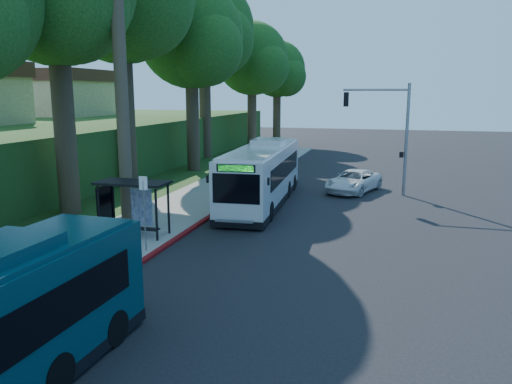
% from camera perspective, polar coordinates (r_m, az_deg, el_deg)
% --- Properties ---
extents(ground, '(140.00, 140.00, 0.00)m').
position_cam_1_polar(ground, '(23.70, 5.06, -4.45)').
color(ground, black).
rests_on(ground, ground).
extents(sidewalk, '(4.50, 70.00, 0.12)m').
position_cam_1_polar(sidewalk, '(25.96, -11.01, -3.09)').
color(sidewalk, gray).
rests_on(sidewalk, ground).
extents(red_curb, '(0.25, 30.00, 0.13)m').
position_cam_1_polar(red_curb, '(21.52, -10.24, -6.04)').
color(red_curb, maroon).
rests_on(red_curb, ground).
extents(grass_verge, '(8.00, 70.00, 0.06)m').
position_cam_1_polar(grass_verge, '(32.95, -16.05, -0.33)').
color(grass_verge, '#234719').
rests_on(grass_verge, ground).
extents(bus_shelter, '(3.20, 1.51, 2.55)m').
position_cam_1_polar(bus_shelter, '(23.09, -14.22, -0.56)').
color(bus_shelter, black).
rests_on(bus_shelter, ground).
extents(stop_sign_pole, '(0.35, 0.06, 3.17)m').
position_cam_1_polar(stop_sign_pole, '(20.32, -12.67, -1.28)').
color(stop_sign_pole, gray).
rests_on(stop_sign_pole, ground).
extents(traffic_signal_pole, '(4.10, 0.30, 7.00)m').
position_cam_1_polar(traffic_signal_pole, '(32.52, 15.09, 7.39)').
color(traffic_signal_pole, gray).
rests_on(traffic_signal_pole, ground).
extents(hillside_backdrop, '(24.00, 60.00, 8.80)m').
position_cam_1_polar(hillside_backdrop, '(48.46, -23.50, 5.64)').
color(hillside_backdrop, '#234719').
rests_on(hillside_backdrop, ground).
extents(tree_2, '(8.82, 8.40, 15.12)m').
position_cam_1_polar(tree_2, '(41.82, -7.33, 16.76)').
color(tree_2, '#382B1E').
rests_on(tree_2, ground).
extents(tree_3, '(10.08, 9.60, 17.28)m').
position_cam_1_polar(tree_3, '(50.10, -5.88, 17.59)').
color(tree_3, '#382B1E').
rests_on(tree_3, ground).
extents(tree_4, '(8.40, 8.00, 14.14)m').
position_cam_1_polar(tree_4, '(56.70, -0.38, 14.62)').
color(tree_4, '#382B1E').
rests_on(tree_4, ground).
extents(tree_5, '(7.35, 7.00, 12.86)m').
position_cam_1_polar(tree_5, '(64.15, 2.50, 13.53)').
color(tree_5, '#382B1E').
rests_on(tree_5, ground).
extents(white_bus, '(3.30, 12.34, 3.64)m').
position_cam_1_polar(white_bus, '(29.15, 0.75, 2.13)').
color(white_bus, silver).
rests_on(white_bus, ground).
extents(pickup, '(3.83, 5.59, 1.42)m').
position_cam_1_polar(pickup, '(33.41, 11.10, 1.24)').
color(pickup, silver).
rests_on(pickup, ground).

